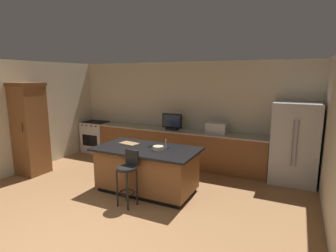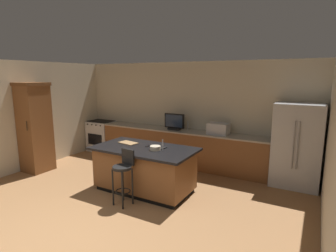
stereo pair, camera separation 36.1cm
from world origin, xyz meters
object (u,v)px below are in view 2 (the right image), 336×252
range_oven (102,136)px  microwave (218,129)px  bar_stool_center (124,172)px  fruit_bowl (155,148)px  cabinet_tower (35,126)px  kitchen_island (145,169)px  refrigerator (297,145)px  tv_remote (163,148)px  cutting_board (128,143)px  cell_phone (148,146)px  tv_monitor (174,122)px

range_oven → microwave: bearing=0.0°
bar_stool_center → fruit_bowl: bar_stool_center is taller
range_oven → cabinet_tower: cabinet_tower is taller
kitchen_island → microwave: bearing=64.0°
refrigerator → fruit_bowl: refrigerator is taller
cabinet_tower → bar_stool_center: size_ratio=2.14×
tv_remote → cutting_board: tv_remote is taller
kitchen_island → cell_phone: (0.01, 0.14, 0.44)m
microwave → tv_remote: (-0.53, -1.71, -0.15)m
cutting_board → range_oven: bearing=144.1°
cell_phone → tv_remote: size_ratio=0.88×
kitchen_island → microwave: (0.90, 1.83, 0.60)m
cell_phone → bar_stool_center: bearing=-92.3°
refrigerator → cutting_board: (-3.11, -1.65, 0.03)m
fruit_bowl → cabinet_tower: bearing=-175.5°
tv_monitor → cutting_board: (-0.22, -1.65, -0.21)m
microwave → tv_remote: microwave is taller
microwave → tv_monitor: 1.17m
cabinet_tower → cell_phone: (2.98, 0.42, -0.21)m
microwave → cell_phone: bearing=-117.7°
kitchen_island → tv_monitor: tv_monitor is taller
cabinet_tower → bar_stool_center: cabinet_tower is taller
fruit_bowl → range_oven: bearing=149.2°
microwave → cutting_board: bearing=-129.2°
kitchen_island → cabinet_tower: (-2.98, -0.29, 0.66)m
fruit_bowl → tv_remote: 0.18m
cell_phone → kitchen_island: bearing=-94.9°
microwave → bar_stool_center: 2.69m
bar_stool_center → cutting_board: bearing=129.9°
bar_stool_center → cutting_board: bar_stool_center is taller
bar_stool_center → cell_phone: bar_stool_center is taller
cell_phone → range_oven: bearing=147.1°
microwave → fruit_bowl: size_ratio=2.32×
refrigerator → cutting_board: refrigerator is taller
fruit_bowl → tv_monitor: bearing=106.9°
fruit_bowl → refrigerator: bearing=37.7°
microwave → tv_remote: size_ratio=2.82×
kitchen_island → bar_stool_center: size_ratio=2.03×
fruit_bowl → tv_remote: fruit_bowl is taller
kitchen_island → range_oven: range_oven is taller
refrigerator → cell_phone: size_ratio=11.68×
kitchen_island → fruit_bowl: fruit_bowl is taller
fruit_bowl → tv_remote: (0.09, 0.16, -0.03)m
cutting_board → bar_stool_center: bearing=-58.0°
cabinet_tower → fruit_bowl: 3.27m
tv_monitor → cutting_board: size_ratio=1.37×
range_oven → bar_stool_center: bar_stool_center is taller
tv_monitor → cell_phone: bearing=-80.4°
cell_phone → cutting_board: 0.50m
range_oven → fruit_bowl: fruit_bowl is taller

